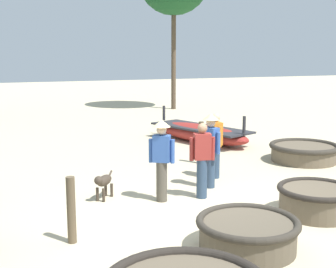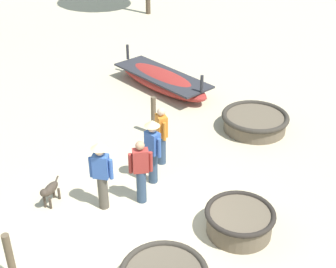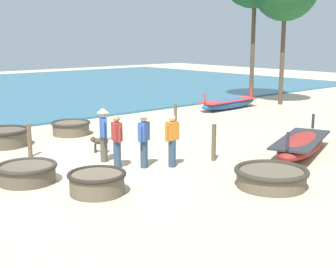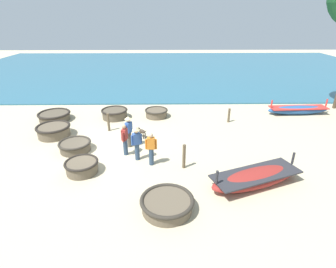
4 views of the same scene
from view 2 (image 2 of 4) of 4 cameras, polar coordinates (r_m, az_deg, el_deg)
ground_plane at (r=9.94m, az=-4.46°, el=-11.78°), size 80.00×80.00×0.00m
coracle_center at (r=13.52m, az=10.53°, el=1.57°), size 1.91×1.91×0.49m
coracle_front_right at (r=9.83m, az=8.71°, el=-10.39°), size 1.45×1.45×0.54m
long_boat_green_hull at (r=15.80m, az=-0.74°, el=6.61°), size 2.55×4.17×1.06m
fisherman_by_coracle at (r=10.76m, az=-1.89°, el=-1.65°), size 0.36×0.49×1.67m
fisherman_hauling at (r=10.21m, az=-3.33°, el=-4.44°), size 0.52×0.29×1.57m
fisherman_standing_left at (r=11.51m, az=-0.80°, el=-0.05°), size 0.22×0.53×1.57m
fisherman_standing_right at (r=10.05m, az=-8.14°, el=-4.53°), size 0.47×0.36×1.67m
dog at (r=10.70m, az=-14.23°, el=-6.69°), size 0.50×0.56×0.55m
mooring_post_shoreline at (r=12.92m, az=-1.77°, el=2.22°), size 0.14×0.14×1.15m
mooring_post_inland at (r=9.05m, az=-18.71°, el=-14.13°), size 0.14×0.14×1.08m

